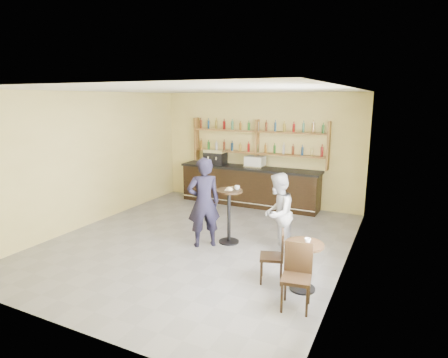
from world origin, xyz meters
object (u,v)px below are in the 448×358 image
at_px(bar_counter, 249,186).
at_px(man_main, 204,202).
at_px(espresso_machine, 215,157).
at_px(chair_south, 296,278).
at_px(chair_west, 272,256).
at_px(pedestal_table, 229,216).
at_px(cafe_table, 303,267).
at_px(pastry_case, 255,162).
at_px(patron_second, 278,213).

bearing_deg(bar_counter, man_main, -84.09).
distance_m(espresso_machine, chair_south, 6.21).
bearing_deg(chair_west, man_main, -134.13).
xyz_separation_m(pedestal_table, cafe_table, (1.94, -1.32, -0.19)).
bearing_deg(chair_south, man_main, 138.69).
bearing_deg(chair_south, espresso_machine, 119.66).
height_order(pedestal_table, man_main, man_main).
relative_size(pastry_case, pedestal_table, 0.46).
bearing_deg(cafe_table, patron_second, 123.93).
xyz_separation_m(espresso_machine, cafe_table, (3.76, -4.23, -0.94)).
bearing_deg(chair_west, patron_second, 176.09).
height_order(pedestal_table, chair_west, pedestal_table).
distance_m(chair_south, patron_second, 2.11).
relative_size(bar_counter, patron_second, 2.54).
distance_m(bar_counter, man_main, 3.34).
height_order(cafe_table, chair_west, chair_west).
distance_m(pastry_case, patron_second, 3.41).
bearing_deg(espresso_machine, bar_counter, 1.13).
bearing_deg(man_main, bar_counter, -124.13).
relative_size(cafe_table, chair_south, 0.82).
xyz_separation_m(pastry_case, cafe_table, (2.50, -4.23, -0.88)).
height_order(bar_counter, pastry_case, pastry_case).
bearing_deg(pastry_case, pedestal_table, -83.93).
relative_size(chair_west, chair_south, 0.92).
bearing_deg(man_main, chair_west, 113.78).
relative_size(cafe_table, patron_second, 0.49).
height_order(pedestal_table, patron_second, patron_second).
distance_m(espresso_machine, pastry_case, 1.27).
xyz_separation_m(chair_west, patron_second, (-0.31, 1.22, 0.36)).
bearing_deg(pedestal_table, patron_second, -2.34).
relative_size(pastry_case, patron_second, 0.33).
bearing_deg(pedestal_table, espresso_machine, 122.09).
xyz_separation_m(man_main, patron_second, (1.48, 0.35, -0.13)).
xyz_separation_m(pastry_case, pedestal_table, (0.56, -2.91, -0.70)).
distance_m(pedestal_table, man_main, 0.66).
xyz_separation_m(bar_counter, pastry_case, (0.17, 0.00, 0.72)).
relative_size(bar_counter, man_main, 2.20).
distance_m(pedestal_table, chair_south, 2.76).
bearing_deg(man_main, espresso_machine, -106.57).
distance_m(pedestal_table, patron_second, 1.11).
height_order(pastry_case, chair_south, pastry_case).
distance_m(bar_counter, cafe_table, 5.00).
distance_m(bar_counter, chair_south, 5.54).
bearing_deg(chair_south, cafe_table, 86.10).
distance_m(bar_counter, pedestal_table, 3.00).
bearing_deg(pastry_case, chair_west, -69.78).
bearing_deg(espresso_machine, patron_second, -44.30).
bearing_deg(man_main, patron_second, 153.16).
distance_m(pedestal_table, chair_west, 1.89).
xyz_separation_m(pastry_case, patron_second, (1.64, -2.95, -0.47)).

